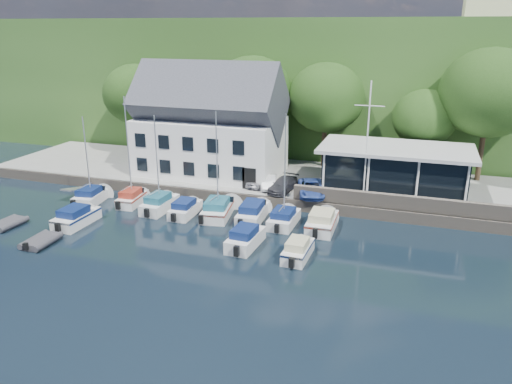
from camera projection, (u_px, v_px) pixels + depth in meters
ground at (210, 259)px, 34.18m from camera, size 180.00×180.00×0.00m
quay at (280, 181)px, 49.77m from camera, size 60.00×13.00×1.00m
quay_face at (260, 201)px, 43.92m from camera, size 60.00×0.30×1.00m
hillside at (349, 69)px, 87.45m from camera, size 160.00×75.00×16.00m
field_patch at (403, 20)px, 89.67m from camera, size 50.00×30.00×0.30m
harbor_building at (210, 130)px, 49.42m from camera, size 14.40×8.20×8.70m
club_pavilion at (395, 169)px, 44.33m from camera, size 13.20×7.20×4.10m
seawall at (402, 202)px, 40.35m from camera, size 18.00×0.50×1.20m
gangway at (88, 195)px, 47.21m from camera, size 1.20×6.00×1.40m
car_silver at (260, 180)px, 46.30m from camera, size 2.11×3.74×1.20m
car_white at (269, 182)px, 45.78m from camera, size 2.00×3.66×1.14m
car_dgrey at (283, 185)px, 44.81m from camera, size 2.22×4.35×1.21m
car_blue at (311, 187)px, 43.74m from camera, size 2.75×4.42×1.41m
flagpole at (367, 142)px, 41.22m from camera, size 2.41×0.20×10.05m
tree_0 at (137, 109)px, 56.88m from camera, size 7.47×7.47×10.21m
tree_2 at (253, 111)px, 52.42m from camera, size 8.31×8.31×11.35m
tree_3 at (325, 115)px, 51.47m from camera, size 7.87×7.87×10.75m
tree_4 at (423, 133)px, 48.91m from camera, size 6.17×6.17×8.43m
tree_5 at (486, 116)px, 46.35m from camera, size 9.10×9.10×12.44m
boat_r1_0 at (87, 155)px, 43.78m from camera, size 2.81×5.83×8.73m
boat_r1_1 at (129, 157)px, 43.27m from camera, size 2.26×5.34×8.73m
boat_r1_2 at (157, 158)px, 41.73m from camera, size 2.08×6.00×9.29m
boat_r1_3 at (185, 207)px, 41.90m from camera, size 1.94×5.42×1.39m
boat_r1_4 at (217, 163)px, 40.48m from camera, size 3.32×6.99×9.20m
boat_r1_5 at (253, 210)px, 40.95m from camera, size 2.43×6.91×1.54m
boat_r1_6 at (285, 175)px, 38.73m from camera, size 2.11×5.60×8.38m
boat_r1_7 at (322, 220)px, 38.93m from camera, size 2.35×6.16×1.57m
boat_r2_0 at (76, 215)px, 39.90m from camera, size 2.17×5.90×1.52m
boat_r2_3 at (245, 236)px, 35.91m from camera, size 2.20×5.73×1.56m
boat_r2_4 at (298, 248)px, 34.16m from camera, size 1.81×5.13×1.41m
dinghy_0 at (8, 223)px, 39.59m from camera, size 1.93×3.04×0.69m
dinghy_1 at (41, 240)px, 36.34m from camera, size 1.94×3.13×0.72m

